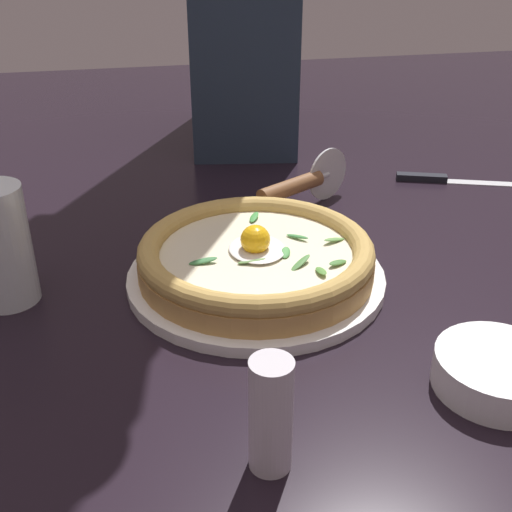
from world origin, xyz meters
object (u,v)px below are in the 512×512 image
(table_knife, at_px, (444,179))
(pepper_shaker, at_px, (271,415))
(side_bowl, at_px, (498,372))
(pizza, at_px, (256,256))
(drinking_glass, at_px, (1,254))
(pizza_cutter, at_px, (301,184))

(table_knife, bearing_deg, pepper_shaker, 141.86)
(side_bowl, bearing_deg, pepper_shaker, 101.90)
(pizza, bearing_deg, side_bowl, -143.38)
(side_bowl, bearing_deg, drinking_glass, 60.73)
(pepper_shaker, bearing_deg, drinking_glass, 37.37)
(pizza, height_order, pepper_shaker, pepper_shaker)
(table_knife, height_order, drinking_glass, drinking_glass)
(pepper_shaker, bearing_deg, side_bowl, -78.10)
(pizza_cutter, relative_size, table_knife, 0.75)
(drinking_glass, bearing_deg, pizza, -94.18)
(drinking_glass, relative_size, pepper_shaker, 1.36)
(table_knife, relative_size, pepper_shaker, 2.11)
(pizza_cutter, bearing_deg, table_knife, -77.64)
(pizza_cutter, distance_m, pepper_shaker, 0.47)
(side_bowl, height_order, table_knife, side_bowl)
(pizza_cutter, relative_size, drinking_glass, 1.17)
(pizza, xyz_separation_m, pepper_shaker, (-0.26, 0.05, 0.01))
(side_bowl, height_order, pepper_shaker, pepper_shaker)
(pizza_cutter, bearing_deg, side_bowl, -171.31)
(drinking_glass, bearing_deg, pepper_shaker, -142.63)
(pizza, relative_size, drinking_glass, 2.02)
(pizza_cutter, bearing_deg, pepper_shaker, 161.57)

